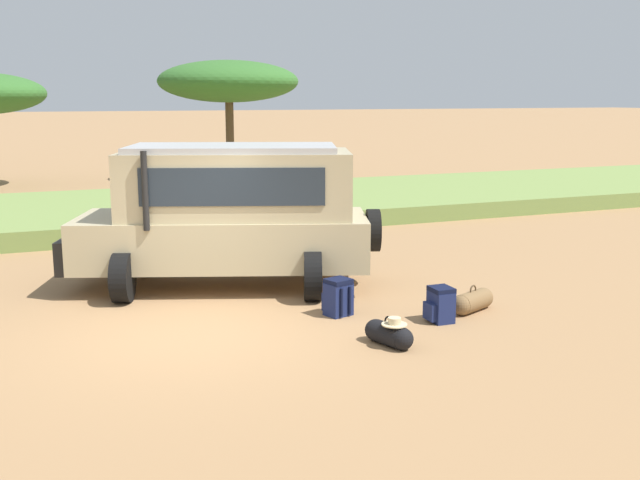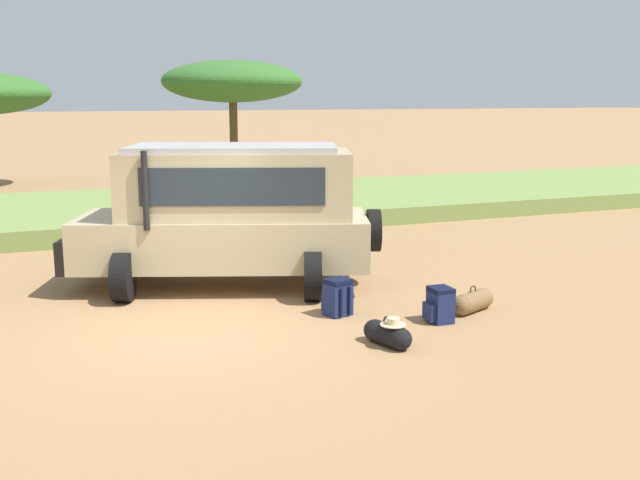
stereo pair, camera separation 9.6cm
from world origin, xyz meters
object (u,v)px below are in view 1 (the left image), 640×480
(safari_vehicle, at_px, (229,213))
(backpack_cluster_center, at_px, (338,297))
(backpack_beside_front_wheel, at_px, (440,305))
(duffel_bag_soft_canvas, at_px, (473,301))
(duffel_bag_low_black_case, at_px, (389,334))
(acacia_tree_centre_back, at_px, (229,82))

(safari_vehicle, relative_size, backpack_cluster_center, 9.62)
(backpack_beside_front_wheel, xyz_separation_m, duffel_bag_soft_canvas, (0.75, 0.27, -0.09))
(safari_vehicle, bearing_deg, duffel_bag_low_black_case, -74.28)
(backpack_beside_front_wheel, relative_size, duffel_bag_low_black_case, 0.68)
(safari_vehicle, xyz_separation_m, acacia_tree_centre_back, (4.64, 16.41, 2.50))
(duffel_bag_low_black_case, xyz_separation_m, acacia_tree_centre_back, (3.55, 20.27, 3.63))
(safari_vehicle, xyz_separation_m, duffel_bag_low_black_case, (1.09, -3.86, -1.14))
(duffel_bag_low_black_case, bearing_deg, duffel_bag_soft_canvas, 25.79)
(backpack_cluster_center, bearing_deg, safari_vehicle, 113.78)
(backpack_beside_front_wheel, height_order, duffel_bag_soft_canvas, backpack_beside_front_wheel)
(backpack_cluster_center, bearing_deg, backpack_beside_front_wheel, -35.24)
(safari_vehicle, height_order, backpack_beside_front_wheel, safari_vehicle)
(backpack_cluster_center, bearing_deg, acacia_tree_centre_back, 79.08)
(duffel_bag_soft_canvas, distance_m, acacia_tree_centre_back, 19.74)
(backpack_beside_front_wheel, relative_size, acacia_tree_centre_back, 0.09)
(acacia_tree_centre_back, bearing_deg, duffel_bag_soft_canvas, -94.79)
(duffel_bag_soft_canvas, relative_size, acacia_tree_centre_back, 0.16)
(safari_vehicle, bearing_deg, backpack_cluster_center, -66.22)
(duffel_bag_low_black_case, relative_size, duffel_bag_soft_canvas, 0.89)
(backpack_beside_front_wheel, bearing_deg, duffel_bag_soft_canvas, 20.14)
(backpack_beside_front_wheel, xyz_separation_m, backpack_cluster_center, (-1.25, 0.88, 0.02))
(duffel_bag_low_black_case, height_order, duffel_bag_soft_canvas, duffel_bag_soft_canvas)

